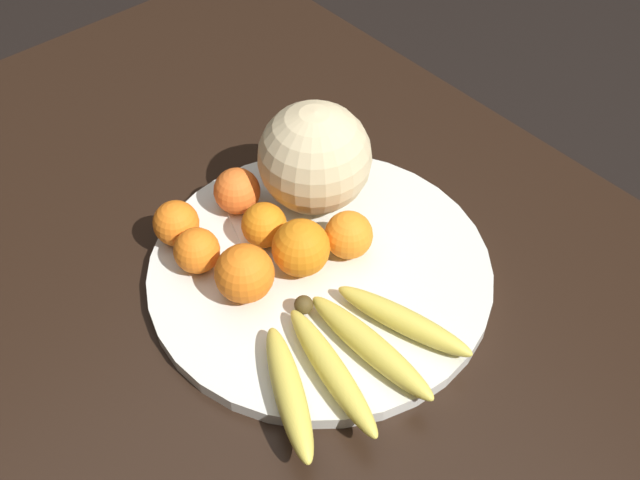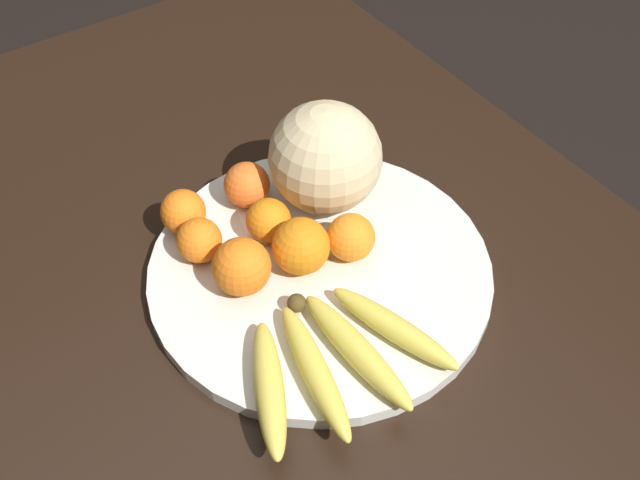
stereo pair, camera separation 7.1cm
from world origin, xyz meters
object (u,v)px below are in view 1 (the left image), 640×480
Objects in this scene: orange_side_extra at (349,235)px; kitchen_table at (294,323)px; fruit_bowl at (320,270)px; orange_top_small at (176,223)px; banana_bunch at (348,356)px; produce_tag at (243,233)px; orange_front_left at (301,248)px; orange_back_right at (237,191)px; orange_mid_center at (197,251)px; melon at (315,158)px; orange_back_left at (244,273)px; orange_front_right at (264,225)px.

kitchen_table is at bearing 76.54° from orange_side_extra.
orange_top_small is at bearing 35.05° from fruit_bowl.
produce_tag is at bearing 177.19° from banana_bunch.
orange_back_right is at bearing -1.45° from orange_front_left.
melon is at bearing -91.25° from orange_mid_center.
banana_bunch is 4.09× the size of orange_side_extra.
orange_back_left is at bearing 74.56° from fruit_bowl.
orange_top_small is 0.09m from produce_tag.
orange_side_extra is (0.13, -0.12, 0.01)m from banana_bunch.
orange_top_small is (0.08, 0.09, 0.00)m from orange_front_right.
orange_front_left is at bearing -131.68° from orange_mid_center.
orange_mid_center is 0.12m from orange_back_right.
produce_tag is (0.08, -0.06, -0.04)m from orange_back_left.
orange_front_right is at bearing -102.66° from orange_mid_center.
orange_back_right reaches higher than orange_top_small.
banana_bunch is (-0.14, 0.07, 0.03)m from fruit_bowl.
orange_front_right is 0.94× the size of orange_back_right.
orange_back_right is at bearing -8.21° from kitchen_table.
melon is 2.43× the size of orange_side_extra.
melon is at bearing -53.14° from kitchen_table.
orange_side_extra is (-0.10, 0.03, -0.05)m from melon.
melon is 0.19m from orange_back_left.
orange_front_left is 1.00× the size of orange_back_left.
orange_back_left is 0.15m from orange_back_right.
orange_back_left is at bearing -165.28° from orange_mid_center.
orange_back_right is (0.06, 0.09, -0.05)m from melon.
orange_front_right is 0.12m from orange_top_small.
melon reaches higher than kitchen_table.
fruit_bowl is 6.00× the size of orange_back_left.
kitchen_table is 0.11m from fruit_bowl.
banana_bunch is at bearing 159.82° from orange_front_left.
banana_bunch is 0.17m from orange_back_left.
orange_front_right is 0.09m from orange_back_left.
melon is 0.12m from orange_back_right.
orange_back_left is 1.16× the size of orange_back_right.
orange_side_extra is at bearing -103.46° from kitchen_table.
fruit_bowl is at bearing -174.08° from orange_back_right.
orange_back_right is (0.14, -0.00, -0.01)m from orange_front_left.
banana_bunch reaches higher than kitchen_table.
orange_back_right is 1.01× the size of orange_side_extra.
produce_tag is at bearing 12.57° from orange_front_left.
melon reaches higher than orange_side_extra.
orange_side_extra is (-0.16, -0.06, -0.00)m from orange_back_right.
banana_bunch is at bearing 168.60° from orange_back_right.
banana_bunch reaches higher than fruit_bowl.
kitchen_table is 0.16m from orange_side_extra.
orange_mid_center reaches higher than produce_tag.
orange_back_left is at bearing 80.77° from orange_front_left.
orange_top_small is (0.00, 0.10, -0.00)m from orange_back_right.
orange_side_extra is (-0.09, -0.07, 0.00)m from orange_front_right.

